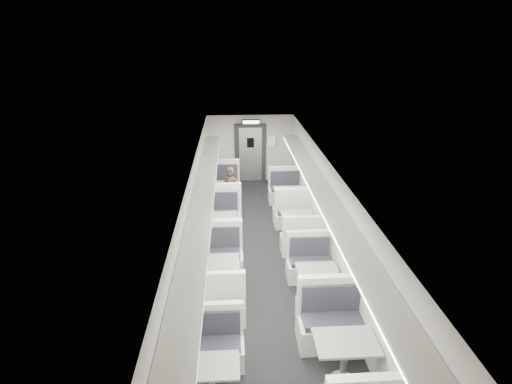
{
  "coord_description": "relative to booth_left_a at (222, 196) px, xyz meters",
  "views": [
    {
      "loc": [
        -0.62,
        -7.75,
        5.09
      ],
      "look_at": [
        -0.05,
        1.85,
        1.2
      ],
      "focal_mm": 28.0,
      "sensor_mm": 36.0,
      "label": 1
    }
  ],
  "objects": [
    {
      "name": "window_b",
      "position": [
        -0.49,
        -2.29,
        0.93
      ],
      "size": [
        0.02,
        1.18,
        0.84
      ],
      "primitive_type": "cube",
      "color": "black",
      "rests_on": "room"
    },
    {
      "name": "vestibule_door",
      "position": [
        1.0,
        2.45,
        0.62
      ],
      "size": [
        1.1,
        0.13,
        2.1
      ],
      "color": "black",
      "rests_on": "room"
    },
    {
      "name": "luggage_rack_left",
      "position": [
        -0.24,
        -3.79,
        1.5
      ],
      "size": [
        0.46,
        10.4,
        0.09
      ],
      "color": "#B9B4AD",
      "rests_on": "room"
    },
    {
      "name": "wall_notice",
      "position": [
        1.75,
        2.43,
        1.08
      ],
      "size": [
        0.32,
        0.02,
        0.4
      ],
      "primitive_type": "cube",
      "color": "white",
      "rests_on": "room"
    },
    {
      "name": "booth_left_d",
      "position": [
        0.0,
        -6.88,
        -0.07
      ],
      "size": [
        0.98,
        1.98,
        1.06
      ],
      "color": "#B9B4AD",
      "rests_on": "room"
    },
    {
      "name": "window_c",
      "position": [
        -0.49,
        -4.49,
        0.93
      ],
      "size": [
        0.02,
        1.18,
        0.84
      ],
      "primitive_type": "cube",
      "color": "black",
      "rests_on": "room"
    },
    {
      "name": "booth_left_c",
      "position": [
        0.0,
        -4.26,
        -0.02
      ],
      "size": [
        1.1,
        2.22,
        1.19
      ],
      "color": "#B9B4AD",
      "rests_on": "room"
    },
    {
      "name": "window_d",
      "position": [
        -0.49,
        -6.69,
        0.93
      ],
      "size": [
        0.02,
        1.18,
        0.84
      ],
      "primitive_type": "cube",
      "color": "black",
      "rests_on": "room"
    },
    {
      "name": "booth_right_d",
      "position": [
        2.0,
        -6.65,
        -0.01
      ],
      "size": [
        1.14,
        2.31,
        1.23
      ],
      "color": "#B9B4AD",
      "rests_on": "room"
    },
    {
      "name": "exit_sign",
      "position": [
        1.0,
        1.96,
        1.86
      ],
      "size": [
        0.62,
        0.12,
        0.16
      ],
      "color": "black",
      "rests_on": "room"
    },
    {
      "name": "luggage_rack_right",
      "position": [
        2.24,
        -3.79,
        1.5
      ],
      "size": [
        0.46,
        10.4,
        0.09
      ],
      "color": "#B9B4AD",
      "rests_on": "room"
    },
    {
      "name": "booth_right_c",
      "position": [
        2.0,
        -4.55,
        -0.06
      ],
      "size": [
        0.99,
        2.0,
        1.07
      ],
      "color": "#B9B4AD",
      "rests_on": "room"
    },
    {
      "name": "window_a",
      "position": [
        -0.49,
        -0.09,
        0.93
      ],
      "size": [
        0.02,
        1.18,
        0.84
      ],
      "primitive_type": "cube",
      "color": "black",
      "rests_on": "room"
    },
    {
      "name": "passenger",
      "position": [
        0.27,
        -0.28,
        0.29
      ],
      "size": [
        0.61,
        0.52,
        1.43
      ],
      "primitive_type": "imported",
      "rotation": [
        0.0,
        0.0,
        -0.42
      ],
      "color": "black",
      "rests_on": "room"
    },
    {
      "name": "room",
      "position": [
        1.0,
        -3.49,
        0.78
      ],
      "size": [
        3.24,
        12.24,
        2.64
      ],
      "color": "black",
      "rests_on": "ground"
    },
    {
      "name": "booth_right_a",
      "position": [
        2.0,
        -0.31,
        -0.04
      ],
      "size": [
        1.03,
        2.1,
        1.12
      ],
      "color": "#B9B4AD",
      "rests_on": "room"
    },
    {
      "name": "booth_right_b",
      "position": [
        2.0,
        -1.97,
        -0.06
      ],
      "size": [
        0.99,
        2.0,
        1.07
      ],
      "color": "#B9B4AD",
      "rests_on": "room"
    },
    {
      "name": "booth_left_b",
      "position": [
        0.0,
        -2.13,
        -0.03
      ],
      "size": [
        1.08,
        2.19,
        1.17
      ],
      "color": "#B9B4AD",
      "rests_on": "room"
    },
    {
      "name": "booth_left_a",
      "position": [
        0.0,
        0.0,
        0.0
      ],
      "size": [
        1.16,
        2.35,
        1.26
      ],
      "color": "#B9B4AD",
      "rests_on": "room"
    }
  ]
}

